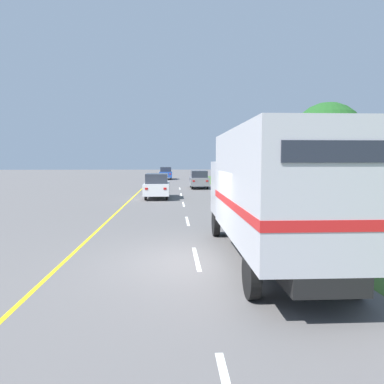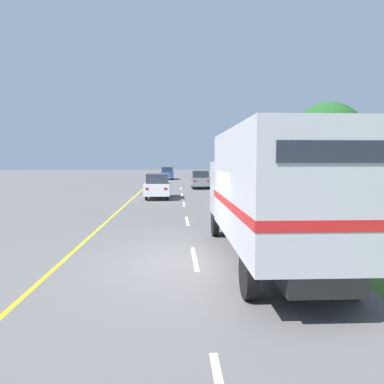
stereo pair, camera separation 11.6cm
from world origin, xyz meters
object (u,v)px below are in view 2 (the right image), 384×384
object	(u,v)px
horse_trailer_truck	(270,191)
lead_car_grey_ahead	(200,179)
lead_car_white	(158,186)
roadside_tree_mid	(305,145)
lead_car_blue_ahead	(167,173)
roadside_tree_near	(328,139)
highway_sign	(324,187)

from	to	relation	value
horse_trailer_truck	lead_car_grey_ahead	bearing A→B (deg)	90.18
lead_car_white	lead_car_grey_ahead	world-z (taller)	lead_car_white
roadside_tree_mid	lead_car_blue_ahead	bearing A→B (deg)	116.25
lead_car_white	roadside_tree_mid	distance (m)	12.84
roadside_tree_near	roadside_tree_mid	xyz separation A→B (m)	(1.30, 7.74, -0.03)
highway_sign	roadside_tree_near	size ratio (longest dim) A/B	0.40
lead_car_white	lead_car_grey_ahead	size ratio (longest dim) A/B	1.05
lead_car_blue_ahead	roadside_tree_near	world-z (taller)	roadside_tree_near
lead_car_blue_ahead	roadside_tree_mid	bearing A→B (deg)	-63.75
lead_car_blue_ahead	roadside_tree_mid	world-z (taller)	roadside_tree_mid
lead_car_white	roadside_tree_near	distance (m)	12.14
highway_sign	roadside_tree_mid	distance (m)	13.12
roadside_tree_near	lead_car_blue_ahead	bearing A→B (deg)	108.39
roadside_tree_mid	roadside_tree_near	bearing A→B (deg)	-99.53
lead_car_white	roadside_tree_mid	size ratio (longest dim) A/B	0.68
horse_trailer_truck	roadside_tree_near	bearing A→B (deg)	62.07
lead_car_grey_ahead	roadside_tree_mid	distance (m)	10.97
lead_car_blue_ahead	highway_sign	bearing A→B (deg)	-76.82
lead_car_blue_ahead	roadside_tree_mid	distance (m)	27.09
highway_sign	roadside_tree_near	world-z (taller)	roadside_tree_near
horse_trailer_truck	lead_car_blue_ahead	bearing A→B (deg)	94.70
roadside_tree_near	roadside_tree_mid	size ratio (longest dim) A/B	0.99
horse_trailer_truck	roadside_tree_mid	xyz separation A→B (m)	(8.21, 20.77, 2.10)
horse_trailer_truck	roadside_tree_near	distance (m)	14.90
horse_trailer_truck	lead_car_blue_ahead	xyz separation A→B (m)	(-3.69, 44.90, -1.08)
roadside_tree_mid	horse_trailer_truck	bearing A→B (deg)	-111.56
lead_car_grey_ahead	highway_sign	bearing A→B (deg)	-75.28
horse_trailer_truck	lead_car_grey_ahead	world-z (taller)	horse_trailer_truck
lead_car_grey_ahead	roadside_tree_near	xyz separation A→B (m)	(6.99, -14.17, 3.22)
lead_car_blue_ahead	lead_car_grey_ahead	bearing A→B (deg)	-78.48
lead_car_grey_ahead	lead_car_white	bearing A→B (deg)	-111.51
horse_trailer_truck	lead_car_white	world-z (taller)	horse_trailer_truck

